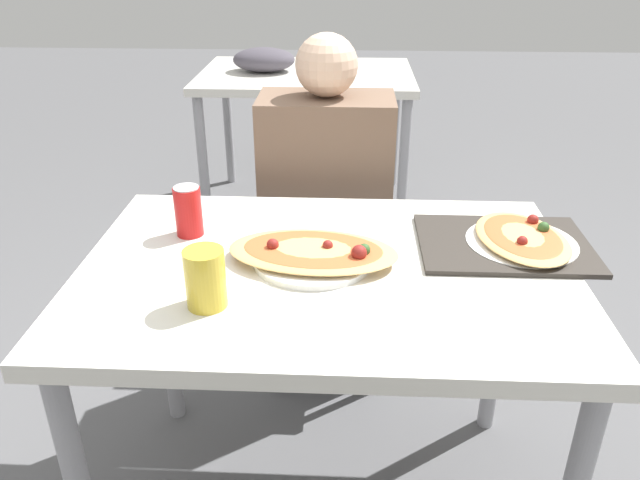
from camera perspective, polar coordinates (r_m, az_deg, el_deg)
name	(u,v)px	position (r m, az deg, el deg)	size (l,w,h in m)	color
dining_table	(327,297)	(1.44, 0.65, -5.28)	(1.11, 0.77, 0.76)	silver
chair_far_seated	(327,223)	(2.14, 0.64, 1.57)	(0.40, 0.40, 0.92)	#4C4C4C
person_seated	(326,190)	(1.97, 0.53, 4.57)	(0.41, 0.26, 1.17)	#2D2D38
pizza_main	(314,253)	(1.41, -0.58, -1.19)	(0.40, 0.27, 0.06)	white
soda_can	(188,211)	(1.55, -11.95, 2.60)	(0.07, 0.07, 0.12)	red
drink_glass	(205,278)	(1.25, -10.44, -3.48)	(0.08, 0.08, 0.12)	gold
serving_tray	(504,244)	(1.54, 16.46, -0.36)	(0.40, 0.30, 0.01)	#332D28
pizza_second	(522,240)	(1.55, 17.99, 0.03)	(0.26, 0.32, 0.05)	white
background_table	(299,83)	(3.37, -1.92, 14.15)	(1.10, 0.80, 0.88)	silver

